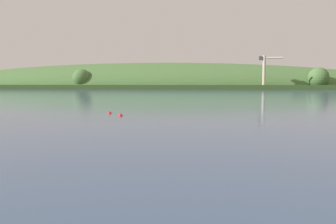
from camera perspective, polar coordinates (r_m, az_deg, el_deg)
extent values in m
cube|color=#314A21|center=(249.34, 4.20, 4.19)|extent=(491.36, 67.75, 3.13)
ellipsoid|color=#476B38|center=(273.49, -2.65, 3.93)|extent=(393.66, 82.28, 40.46)
sphere|color=#476B38|center=(256.09, -14.17, 5.47)|extent=(13.31, 13.31, 13.31)
sphere|color=#476B38|center=(249.88, 23.77, 5.26)|extent=(13.68, 13.68, 13.68)
cube|color=#4C4C51|center=(231.18, 15.64, 3.84)|extent=(5.16, 5.16, 2.00)
cylinder|color=#BCB293|center=(231.29, 15.70, 6.57)|extent=(2.00, 2.00, 19.99)
cylinder|color=#BCB293|center=(231.48, 17.01, 8.62)|extent=(12.59, 3.48, 1.10)
cube|color=#333338|center=(231.87, 15.18, 8.65)|extent=(2.51, 3.13, 2.40)
sphere|color=red|center=(48.45, -9.69, -0.22)|extent=(0.52, 0.52, 0.52)
cylinder|color=black|center=(48.42, -9.69, 0.14)|extent=(0.04, 0.04, 0.08)
sphere|color=red|center=(44.51, -7.91, -0.63)|extent=(0.57, 0.57, 0.57)
cylinder|color=black|center=(44.48, -7.91, -0.22)|extent=(0.04, 0.04, 0.08)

